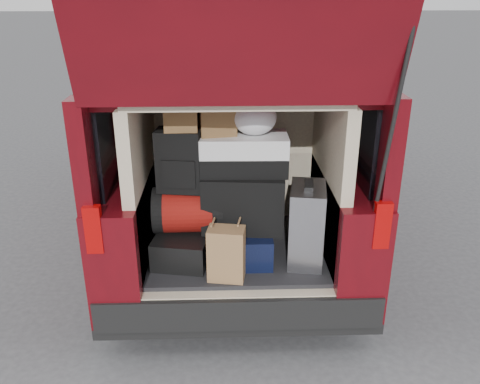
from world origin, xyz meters
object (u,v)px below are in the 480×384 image
at_px(backpack, 179,161).
at_px(twotone_duffel, 244,154).
at_px(kraft_bag, 226,254).
at_px(red_duffel, 188,210).
at_px(black_soft_case, 243,201).
at_px(navy_hardshell, 241,241).
at_px(silver_roller, 307,225).
at_px(black_hardshell, 185,244).

distance_m(backpack, twotone_duffel, 0.43).
xyz_separation_m(kraft_bag, red_duffel, (-0.26, 0.31, 0.18)).
distance_m(red_duffel, black_soft_case, 0.39).
height_order(navy_hardshell, silver_roller, silver_roller).
distance_m(silver_roller, twotone_duffel, 0.65).
bearing_deg(silver_roller, backpack, -176.10).
bearing_deg(kraft_bag, silver_roller, 30.72).
xyz_separation_m(black_hardshell, silver_roller, (0.85, -0.08, 0.18)).
relative_size(navy_hardshell, twotone_duffel, 0.87).
distance_m(black_hardshell, black_soft_case, 0.53).
xyz_separation_m(navy_hardshell, twotone_duffel, (0.02, 0.04, 0.64)).
bearing_deg(backpack, twotone_duffel, 13.47).
relative_size(navy_hardshell, kraft_bag, 1.39).
xyz_separation_m(silver_roller, black_soft_case, (-0.43, 0.10, 0.14)).
relative_size(navy_hardshell, red_duffel, 1.06).
bearing_deg(black_soft_case, black_hardshell, -172.13).
relative_size(red_duffel, twotone_duffel, 0.82).
distance_m(navy_hardshell, twotone_duffel, 0.64).
xyz_separation_m(red_duffel, backpack, (-0.04, -0.01, 0.37)).
distance_m(black_hardshell, navy_hardshell, 0.40).
bearing_deg(red_duffel, silver_roller, -7.90).
distance_m(silver_roller, kraft_bag, 0.60).
bearing_deg(silver_roller, red_duffel, -177.24).
xyz_separation_m(red_duffel, twotone_duffel, (0.38, 0.03, 0.39)).
height_order(silver_roller, black_soft_case, black_soft_case).
bearing_deg(black_soft_case, twotone_duffel, 93.72).
bearing_deg(kraft_bag, black_soft_case, 77.90).
distance_m(black_hardshell, kraft_bag, 0.42).
relative_size(red_duffel, black_soft_case, 0.86).
height_order(black_hardshell, silver_roller, silver_roller).
xyz_separation_m(black_hardshell, backpack, (-0.01, 0.01, 0.62)).
height_order(navy_hardshell, black_soft_case, black_soft_case).
bearing_deg(black_soft_case, silver_roller, -7.70).
relative_size(silver_roller, red_duffel, 1.16).
xyz_separation_m(silver_roller, kraft_bag, (-0.55, -0.22, -0.10)).
bearing_deg(twotone_duffel, black_hardshell, -171.75).
bearing_deg(twotone_duffel, backpack, -172.82).
distance_m(navy_hardshell, black_soft_case, 0.31).
bearing_deg(black_hardshell, backpack, 158.07).
height_order(red_duffel, backpack, backpack).
bearing_deg(navy_hardshell, black_hardshell, -179.20).
relative_size(black_soft_case, backpack, 1.32).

